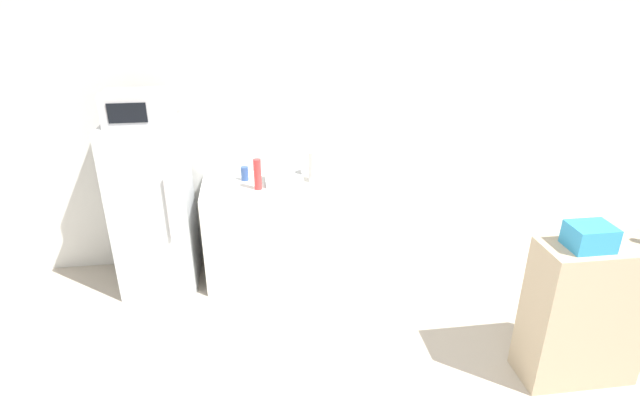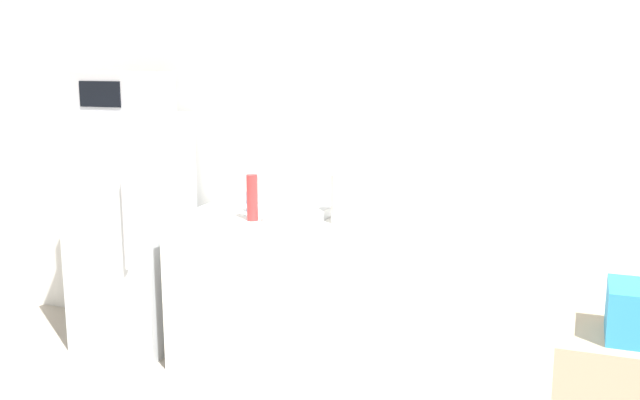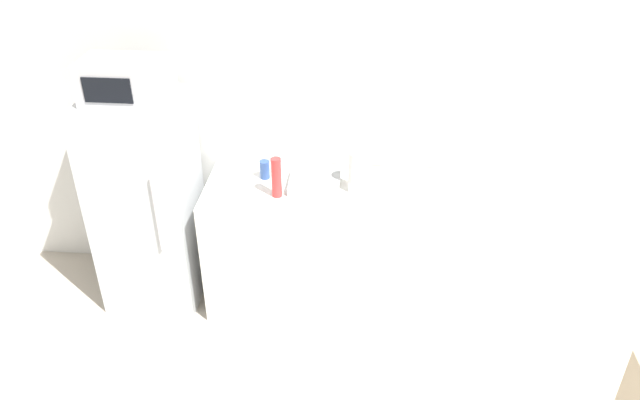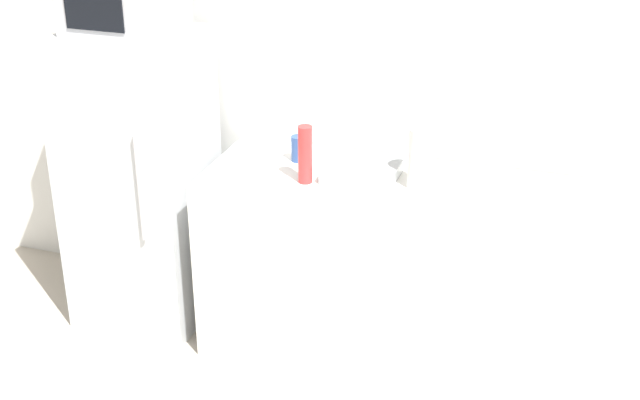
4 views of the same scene
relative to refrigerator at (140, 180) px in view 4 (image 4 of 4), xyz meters
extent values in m
cube|color=silver|center=(1.57, 0.40, 0.55)|extent=(8.00, 0.06, 2.60)
cube|color=silver|center=(0.00, 0.00, 0.00)|extent=(0.63, 0.58, 1.50)
cylinder|color=#B7B7BC|center=(0.17, -0.31, 0.11)|extent=(0.02, 0.02, 0.52)
cube|color=#BCBCC1|center=(0.00, 0.00, 0.88)|extent=(0.53, 0.33, 0.26)
cube|color=black|center=(-0.05, -0.17, 0.88)|extent=(0.29, 0.01, 0.15)
cube|color=silver|center=(1.29, 0.02, -0.29)|extent=(1.75, 0.67, 0.91)
cube|color=#9EA3A8|center=(1.14, 0.04, 0.19)|extent=(0.33, 0.29, 0.06)
cylinder|color=red|center=(0.91, -0.09, 0.30)|extent=(0.06, 0.06, 0.27)
cylinder|color=#2D4C8C|center=(0.80, 0.13, 0.22)|extent=(0.07, 0.07, 0.13)
cylinder|color=white|center=(1.41, 0.02, 0.30)|extent=(0.11, 0.11, 0.28)
camera|label=1|loc=(0.90, -4.07, 1.82)|focal=28.00mm
camera|label=2|loc=(2.69, -3.73, 1.06)|focal=40.00mm
camera|label=3|loc=(1.47, -3.47, 2.25)|focal=35.00mm
camera|label=4|loc=(2.13, -3.57, 1.82)|focal=50.00mm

